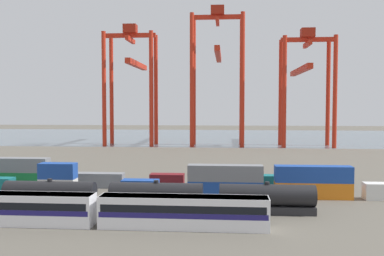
# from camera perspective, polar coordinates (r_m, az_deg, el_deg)

# --- Properties ---
(ground_plane) EXTENTS (420.00, 420.00, 0.00)m
(ground_plane) POSITION_cam_1_polar(r_m,az_deg,el_deg) (110.30, -1.10, -4.70)
(ground_plane) COLOR #5B564C
(harbour_water) EXTENTS (400.00, 110.00, 0.01)m
(harbour_water) POSITION_cam_1_polar(r_m,az_deg,el_deg) (205.65, 1.56, -1.12)
(harbour_water) COLOR slate
(harbour_water) RESTS_ON ground_plane
(passenger_train) EXTENTS (41.71, 3.14, 3.90)m
(passenger_train) POSITION_cam_1_polar(r_m,az_deg,el_deg) (54.56, -12.53, -10.46)
(passenger_train) COLOR silver
(passenger_train) RESTS_ON ground_plane
(freight_tank_row) EXTENTS (43.70, 2.90, 4.36)m
(freight_tank_row) POSITION_cam_1_polar(r_m,az_deg,el_deg) (60.89, -4.78, -9.07)
(freight_tank_row) COLOR #232326
(freight_tank_row) RESTS_ON ground_plane
(shipping_container_1) EXTENTS (6.04, 2.44, 2.60)m
(shipping_container_1) POSITION_cam_1_polar(r_m,az_deg,el_deg) (75.64, -17.40, -7.41)
(shipping_container_1) COLOR silver
(shipping_container_1) RESTS_ON ground_plane
(shipping_container_2) EXTENTS (6.04, 2.44, 2.60)m
(shipping_container_2) POSITION_cam_1_polar(r_m,az_deg,el_deg) (75.22, -17.43, -5.46)
(shipping_container_2) COLOR #1C4299
(shipping_container_2) RESTS_ON shipping_container_1
(shipping_container_3) EXTENTS (6.04, 2.44, 2.60)m
(shipping_container_3) POSITION_cam_1_polar(r_m,az_deg,el_deg) (71.65, -6.90, -7.87)
(shipping_container_3) COLOR #1C4299
(shipping_container_3) RESTS_ON ground_plane
(shipping_container_4) EXTENTS (12.10, 2.44, 2.60)m
(shipping_container_4) POSITION_cam_1_polar(r_m,az_deg,el_deg) (70.25, 4.44, -8.07)
(shipping_container_4) COLOR #1C4299
(shipping_container_4) RESTS_ON ground_plane
(shipping_container_5) EXTENTS (12.10, 2.44, 2.60)m
(shipping_container_5) POSITION_cam_1_polar(r_m,az_deg,el_deg) (69.79, 4.45, -5.98)
(shipping_container_5) COLOR slate
(shipping_container_5) RESTS_ON shipping_container_4
(shipping_container_6) EXTENTS (12.10, 2.44, 2.60)m
(shipping_container_6) POSITION_cam_1_polar(r_m,az_deg,el_deg) (71.59, 15.79, -7.97)
(shipping_container_6) COLOR orange
(shipping_container_6) RESTS_ON ground_plane
(shipping_container_7) EXTENTS (12.10, 2.44, 2.60)m
(shipping_container_7) POSITION_cam_1_polar(r_m,az_deg,el_deg) (71.15, 15.82, -5.91)
(shipping_container_7) COLOR #1C4299
(shipping_container_7) RESTS_ON shipping_container_6
(shipping_container_9) EXTENTS (12.10, 2.44, 2.60)m
(shipping_container_9) POSITION_cam_1_polar(r_m,az_deg,el_deg) (85.64, -22.31, -6.28)
(shipping_container_9) COLOR #197538
(shipping_container_9) RESTS_ON ground_plane
(shipping_container_10) EXTENTS (12.10, 2.44, 2.60)m
(shipping_container_10) POSITION_cam_1_polar(r_m,az_deg,el_deg) (85.27, -22.35, -4.56)
(shipping_container_10) COLOR slate
(shipping_container_10) RESTS_ON shipping_container_9
(shipping_container_11) EXTENTS (12.10, 2.44, 2.60)m
(shipping_container_11) POSITION_cam_1_polar(r_m,az_deg,el_deg) (80.34, -13.32, -6.74)
(shipping_container_11) COLOR slate
(shipping_container_11) RESTS_ON ground_plane
(shipping_container_12) EXTENTS (6.04, 2.44, 2.60)m
(shipping_container_12) POSITION_cam_1_polar(r_m,az_deg,el_deg) (77.23, -3.33, -7.06)
(shipping_container_12) COLOR maroon
(shipping_container_12) RESTS_ON ground_plane
(shipping_container_13) EXTENTS (12.10, 2.44, 2.60)m
(shipping_container_13) POSITION_cam_1_polar(r_m,az_deg,el_deg) (76.59, 7.18, -7.16)
(shipping_container_13) COLOR #146066
(shipping_container_13) RESTS_ON ground_plane
(shipping_container_14) EXTENTS (6.04, 2.44, 2.60)m
(shipping_container_14) POSITION_cam_1_polar(r_m,az_deg,el_deg) (78.48, 17.51, -7.03)
(shipping_container_14) COLOR slate
(shipping_container_14) RESTS_ON ground_plane
(gantry_crane_west) EXTENTS (18.90, 33.34, 44.71)m
(gantry_crane_west) POSITION_cam_1_polar(r_m,az_deg,el_deg) (164.14, -8.00, 7.21)
(gantry_crane_west) COLOR red
(gantry_crane_west) RESTS_ON ground_plane
(gantry_crane_central) EXTENTS (19.57, 41.44, 50.89)m
(gantry_crane_central) POSITION_cam_1_polar(r_m,az_deg,el_deg) (161.59, 3.42, 8.56)
(gantry_crane_central) COLOR red
(gantry_crane_central) RESTS_ON ground_plane
(gantry_crane_east) EXTENTS (18.96, 40.22, 42.38)m
(gantry_crane_east) POSITION_cam_1_polar(r_m,az_deg,el_deg) (163.93, 14.83, 6.69)
(gantry_crane_east) COLOR red
(gantry_crane_east) RESTS_ON ground_plane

